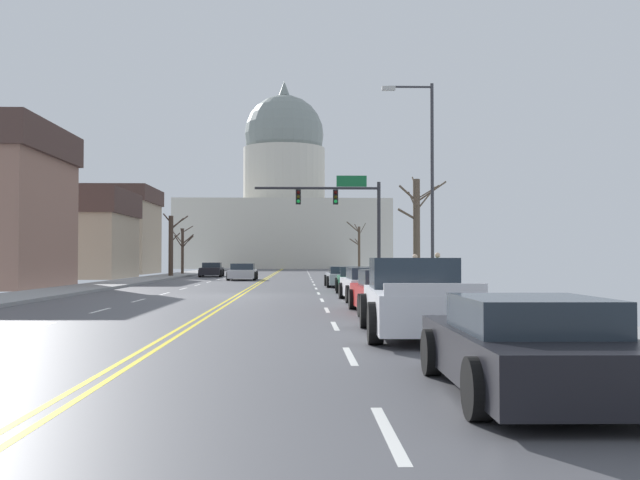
# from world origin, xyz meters

# --- Properties ---
(ground) EXTENTS (20.00, 180.00, 0.20)m
(ground) POSITION_xyz_m (0.00, -0.00, 0.02)
(ground) COLOR #4D4D52
(signal_gantry) EXTENTS (7.91, 0.41, 6.67)m
(signal_gantry) POSITION_xyz_m (5.37, 13.97, 4.87)
(signal_gantry) COLOR #28282D
(signal_gantry) RESTS_ON ground
(street_lamp_right) EXTENTS (2.18, 0.24, 8.83)m
(street_lamp_right) POSITION_xyz_m (7.95, -1.02, 5.29)
(street_lamp_right) COLOR #333338
(street_lamp_right) RESTS_ON ground
(capitol_building) EXTENTS (32.73, 19.32, 30.25)m
(capitol_building) POSITION_xyz_m (0.00, 84.11, 9.96)
(capitol_building) COLOR beige
(capitol_building) RESTS_ON ground
(sedan_near_00) EXTENTS (2.13, 4.57, 1.14)m
(sedan_near_00) POSITION_xyz_m (5.12, 9.46, 0.54)
(sedan_near_00) COLOR #9EA3A8
(sedan_near_00) RESTS_ON ground
(sedan_near_01) EXTENTS (2.13, 4.48, 1.21)m
(sedan_near_01) POSITION_xyz_m (5.34, 3.20, 0.56)
(sedan_near_01) COLOR #1E7247
(sedan_near_01) RESTS_ON ground
(sedan_near_02) EXTENTS (2.10, 4.46, 1.26)m
(sedan_near_02) POSITION_xyz_m (5.25, -3.69, 0.60)
(sedan_near_02) COLOR silver
(sedan_near_02) RESTS_ON ground
(sedan_near_03) EXTENTS (2.00, 4.59, 1.28)m
(sedan_near_03) POSITION_xyz_m (5.20, -9.70, 0.59)
(sedan_near_03) COLOR #B71414
(sedan_near_03) RESTS_ON ground
(pickup_truck_near_04) EXTENTS (2.38, 5.29, 1.63)m
(pickup_truck_near_04) POSITION_xyz_m (5.13, -15.68, 0.72)
(pickup_truck_near_04) COLOR silver
(pickup_truck_near_04) RESTS_ON ground
(sedan_near_05) EXTENTS (2.08, 4.46, 1.17)m
(sedan_near_05) POSITION_xyz_m (5.38, -22.32, 0.56)
(sedan_near_05) COLOR black
(sedan_near_05) RESTS_ON ground
(sedan_oncoming_00) EXTENTS (2.14, 4.53, 1.21)m
(sedan_oncoming_00) POSITION_xyz_m (-1.58, 21.90, 0.57)
(sedan_oncoming_00) COLOR silver
(sedan_oncoming_00) RESTS_ON ground
(sedan_oncoming_01) EXTENTS (2.07, 4.37, 1.21)m
(sedan_oncoming_01) POSITION_xyz_m (-5.01, 31.19, 0.57)
(sedan_oncoming_01) COLOR black
(sedan_oncoming_01) RESTS_ON ground
(flank_building_00) EXTENTS (11.20, 9.38, 7.02)m
(flank_building_00) POSITION_xyz_m (-16.67, 26.91, 3.57)
(flank_building_00) COLOR tan
(flank_building_00) RESTS_ON ground
(flank_building_01) EXTENTS (12.22, 9.85, 8.85)m
(flank_building_01) POSITION_xyz_m (-18.50, 43.45, 4.48)
(flank_building_01) COLOR tan
(flank_building_01) RESTS_ON ground
(bare_tree_00) EXTENTS (2.14, 1.20, 5.40)m
(bare_tree_00) POSITION_xyz_m (8.89, 45.67, 2.83)
(bare_tree_00) COLOR #4C3D2D
(bare_tree_00) RESTS_ON ground
(bare_tree_01) EXTENTS (2.23, 2.10, 4.58)m
(bare_tree_01) POSITION_xyz_m (-8.51, 37.37, 2.57)
(bare_tree_01) COLOR #423328
(bare_tree_01) RESTS_ON ground
(bare_tree_02) EXTENTS (2.58, 2.09, 5.75)m
(bare_tree_02) POSITION_xyz_m (8.63, 5.66, 3.08)
(bare_tree_02) COLOR brown
(bare_tree_02) RESTS_ON ground
(bare_tree_03) EXTENTS (2.19, 0.84, 5.24)m
(bare_tree_03) POSITION_xyz_m (-8.14, 29.18, 2.78)
(bare_tree_03) COLOR #423328
(bare_tree_03) RESTS_ON ground
(pedestrian_00) EXTENTS (0.35, 0.34, 1.71)m
(pedestrian_00) POSITION_xyz_m (8.29, -1.68, 1.09)
(pedestrian_00) COLOR black
(pedestrian_00) RESTS_ON ground
(pedestrian_01) EXTENTS (0.35, 0.34, 1.65)m
(pedestrian_01) POSITION_xyz_m (7.66, 0.20, 1.06)
(pedestrian_01) COLOR #33333D
(pedestrian_01) RESTS_ON ground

